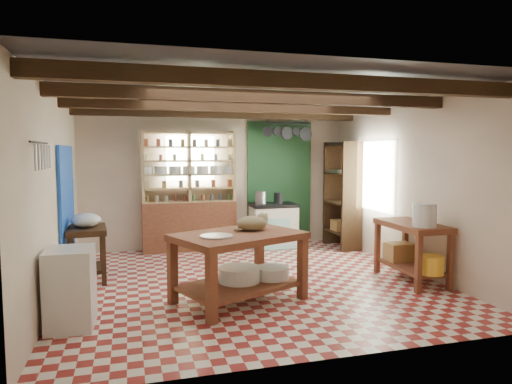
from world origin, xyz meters
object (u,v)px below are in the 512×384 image
object	(u,v)px
work_table	(239,267)
prep_table	(87,254)
stove	(273,225)
white_cabinet	(71,288)
cat	(252,223)
right_counter	(411,252)

from	to	relation	value
work_table	prep_table	bearing A→B (deg)	119.20
stove	prep_table	xyz separation A→B (m)	(-3.22, -1.48, -0.04)
prep_table	white_cabinet	bearing A→B (deg)	-95.38
work_table	cat	world-z (taller)	cat
right_counter	cat	xyz separation A→B (m)	(-2.33, -0.05, 0.51)
work_table	cat	distance (m)	0.57
stove	prep_table	size ratio (longest dim) A/B	1.12
prep_table	work_table	bearing A→B (deg)	-42.42
stove	right_counter	world-z (taller)	stove
stove	cat	world-z (taller)	cat
prep_table	right_counter	xyz separation A→B (m)	(4.38, -1.23, 0.03)
work_table	cat	bearing A→B (deg)	11.31
stove	right_counter	bearing A→B (deg)	-66.16
stove	white_cabinet	distance (m)	4.58
prep_table	white_cabinet	xyz separation A→B (m)	(-0.02, -1.75, 0.03)
white_cabinet	right_counter	size ratio (longest dim) A/B	0.71
prep_table	cat	distance (m)	2.48
prep_table	cat	xyz separation A→B (m)	(2.05, -1.28, 0.54)
work_table	stove	distance (m)	3.22
work_table	stove	bearing A→B (deg)	41.48
stove	white_cabinet	world-z (taller)	stove
prep_table	cat	bearing A→B (deg)	-36.67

